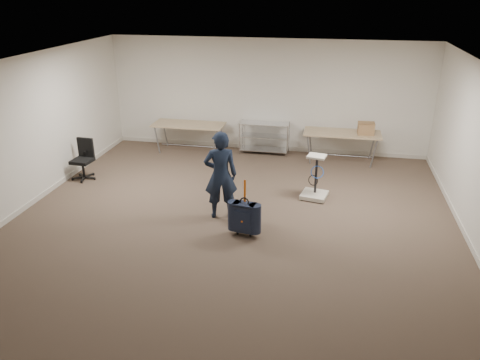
# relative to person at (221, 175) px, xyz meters

# --- Properties ---
(ground) EXTENTS (9.00, 9.00, 0.00)m
(ground) POSITION_rel_person_xyz_m (0.26, -0.55, -0.82)
(ground) COLOR #46352A
(ground) RESTS_ON ground
(room_shell) EXTENTS (8.00, 9.00, 9.00)m
(room_shell) POSITION_rel_person_xyz_m (0.26, 0.83, -0.77)
(room_shell) COLOR silver
(room_shell) RESTS_ON ground
(folding_table_left) EXTENTS (1.80, 0.75, 0.73)m
(folding_table_left) POSITION_rel_person_xyz_m (-1.64, 3.40, -0.14)
(folding_table_left) COLOR #9C7E5F
(folding_table_left) RESTS_ON ground
(folding_table_right) EXTENTS (1.80, 0.75, 0.73)m
(folding_table_right) POSITION_rel_person_xyz_m (2.16, 3.40, -0.14)
(folding_table_right) COLOR #9C7E5F
(folding_table_right) RESTS_ON ground
(wire_shelf) EXTENTS (1.22, 0.47, 0.80)m
(wire_shelf) POSITION_rel_person_xyz_m (0.26, 3.65, -0.38)
(wire_shelf) COLOR silver
(wire_shelf) RESTS_ON ground
(person) EXTENTS (0.68, 0.54, 1.64)m
(person) POSITION_rel_person_xyz_m (0.00, 0.00, 0.00)
(person) COLOR black
(person) RESTS_ON ground
(suitcase) EXTENTS (0.40, 0.27, 1.02)m
(suitcase) POSITION_rel_person_xyz_m (0.55, -0.63, -0.47)
(suitcase) COLOR #151E30
(suitcase) RESTS_ON ground
(office_chair) EXTENTS (0.54, 0.54, 0.89)m
(office_chair) POSITION_rel_person_xyz_m (-3.39, 1.21, -0.55)
(office_chair) COLOR black
(office_chair) RESTS_ON ground
(equipment_cart) EXTENTS (0.58, 0.58, 0.91)m
(equipment_cart) POSITION_rel_person_xyz_m (1.65, 1.15, -0.58)
(equipment_cart) COLOR beige
(equipment_cart) RESTS_ON ground
(cardboard_box) EXTENTS (0.38, 0.29, 0.28)m
(cardboard_box) POSITION_rel_person_xyz_m (2.69, 3.37, 0.05)
(cardboard_box) COLOR olive
(cardboard_box) RESTS_ON folding_table_right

